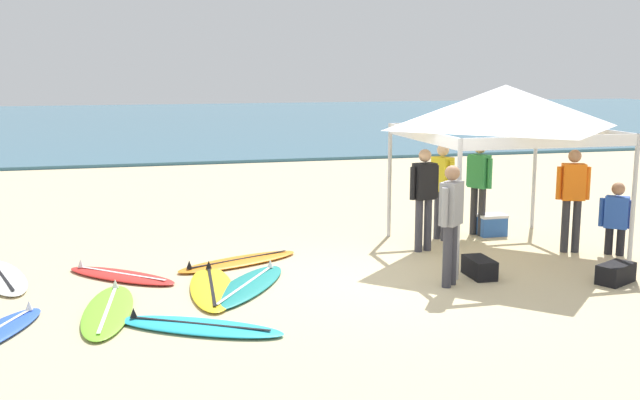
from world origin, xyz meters
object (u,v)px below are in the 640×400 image
(surfboard_cyan, at_px, (199,326))
(person_orange, at_px, (573,193))
(person_grey, at_px, (451,217))
(surfboard_red, at_px, (121,275))
(gear_bag_near_tent, at_px, (479,268))
(person_yellow, at_px, (442,185))
(surfboard_white, at_px, (1,277))
(surfboard_yellow, at_px, (212,287))
(gear_bag_by_pole, at_px, (616,273))
(person_blue, at_px, (616,215))
(surfboard_orange, at_px, (238,261))
(surfboard_teal, at_px, (247,286))
(person_black, at_px, (424,193))
(cooler_box, at_px, (492,225))
(canopy_tent, at_px, (505,107))
(person_green, at_px, (479,182))
(surfboard_lime, at_px, (108,310))

(surfboard_cyan, relative_size, person_orange, 1.22)
(person_grey, bearing_deg, surfboard_red, 160.72)
(person_grey, xyz_separation_m, gear_bag_near_tent, (0.62, 0.30, -0.85))
(surfboard_cyan, xyz_separation_m, person_yellow, (4.63, 3.59, 0.95))
(surfboard_white, relative_size, person_orange, 1.33)
(surfboard_yellow, relative_size, gear_bag_near_tent, 3.72)
(person_orange, bearing_deg, gear_bag_by_pole, -102.41)
(surfboard_yellow, distance_m, surfboard_white, 3.18)
(surfboard_yellow, bearing_deg, person_blue, 2.82)
(surfboard_orange, distance_m, person_orange, 5.57)
(gear_bag_by_pole, bearing_deg, surfboard_teal, 168.63)
(surfboard_white, height_order, surfboard_orange, same)
(surfboard_yellow, distance_m, person_black, 4.03)
(person_orange, bearing_deg, surfboard_red, 177.85)
(surfboard_orange, xyz_separation_m, gear_bag_near_tent, (3.32, -1.63, 0.10))
(person_blue, relative_size, cooler_box, 2.40)
(person_black, distance_m, gear_bag_near_tent, 1.88)
(canopy_tent, xyz_separation_m, person_blue, (1.67, -0.77, -1.73))
(gear_bag_by_pole, height_order, cooler_box, cooler_box)
(canopy_tent, distance_m, surfboard_red, 6.60)
(gear_bag_by_pole, relative_size, cooler_box, 1.20)
(surfboard_teal, distance_m, person_yellow, 4.47)
(person_yellow, bearing_deg, surfboard_orange, -168.70)
(person_green, bearing_deg, person_black, -148.35)
(surfboard_lime, bearing_deg, person_blue, 7.09)
(cooler_box, bearing_deg, person_orange, -65.24)
(surfboard_cyan, height_order, person_orange, person_orange)
(person_orange, height_order, person_green, same)
(surfboard_teal, distance_m, person_orange, 5.66)
(surfboard_cyan, relative_size, person_yellow, 1.22)
(person_yellow, bearing_deg, person_orange, -38.92)
(person_black, bearing_deg, surfboard_red, -175.25)
(person_blue, bearing_deg, surfboard_red, 175.50)
(canopy_tent, bearing_deg, person_yellow, 124.01)
(surfboard_cyan, bearing_deg, person_green, 34.78)
(surfboard_cyan, distance_m, gear_bag_by_pole, 5.96)
(surfboard_red, bearing_deg, surfboard_lime, -95.31)
(canopy_tent, bearing_deg, person_black, 168.65)
(surfboard_yellow, xyz_separation_m, surfboard_orange, (0.56, 1.30, 0.00))
(person_yellow, bearing_deg, surfboard_cyan, -142.18)
(surfboard_cyan, height_order, surfboard_lime, same)
(surfboard_red, bearing_deg, person_grey, -19.28)
(surfboard_teal, relative_size, person_orange, 1.31)
(surfboard_yellow, bearing_deg, person_orange, 6.37)
(person_grey, height_order, cooler_box, person_grey)
(person_blue, bearing_deg, person_grey, -164.13)
(person_orange, height_order, gear_bag_by_pole, person_orange)
(surfboard_cyan, height_order, person_black, person_black)
(surfboard_red, relative_size, cooler_box, 3.55)
(canopy_tent, height_order, person_grey, canopy_tent)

